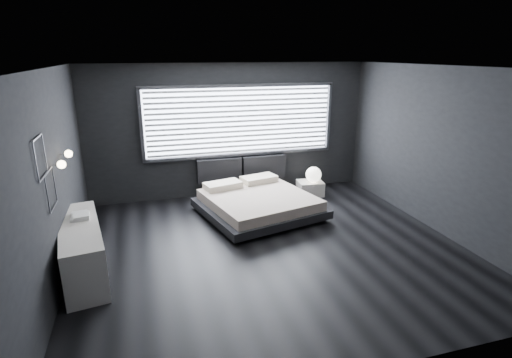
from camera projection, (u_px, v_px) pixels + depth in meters
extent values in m
plane|color=black|center=(271.00, 248.00, 6.41)|extent=(6.00, 6.00, 0.00)
plane|color=silver|center=(273.00, 67.00, 5.56)|extent=(6.00, 6.00, 0.00)
cube|color=black|center=(231.00, 131.00, 8.50)|extent=(6.00, 0.04, 2.80)
cube|color=black|center=(371.00, 245.00, 3.47)|extent=(6.00, 0.04, 2.80)
cube|color=black|center=(53.00, 181.00, 5.19)|extent=(0.04, 5.50, 2.80)
cube|color=black|center=(439.00, 151.00, 6.78)|extent=(0.04, 5.50, 2.80)
cube|color=white|center=(240.00, 121.00, 8.47)|extent=(4.00, 0.02, 1.38)
cube|color=#47474C|center=(141.00, 126.00, 7.90)|extent=(0.06, 0.08, 1.48)
cube|color=#47474C|center=(328.00, 117.00, 8.99)|extent=(0.06, 0.08, 1.48)
cube|color=#47474C|center=(240.00, 86.00, 8.23)|extent=(4.14, 0.08, 0.06)
cube|color=#47474C|center=(241.00, 154.00, 8.67)|extent=(4.14, 0.08, 0.06)
cube|color=silver|center=(241.00, 121.00, 8.42)|extent=(3.94, 0.03, 1.32)
cube|color=black|center=(220.00, 171.00, 8.58)|extent=(0.96, 0.16, 0.52)
cube|color=black|center=(264.00, 167.00, 8.84)|extent=(0.96, 0.16, 0.52)
cylinder|color=silver|center=(56.00, 165.00, 5.19)|extent=(0.10, 0.02, 0.02)
sphere|color=#FFE5B7|center=(62.00, 164.00, 5.21)|extent=(0.11, 0.11, 0.11)
cylinder|color=silver|center=(63.00, 154.00, 5.74)|extent=(0.10, 0.02, 0.02)
sphere|color=#FFE5B7|center=(69.00, 154.00, 5.76)|extent=(0.11, 0.11, 0.11)
cube|color=#47474C|center=(37.00, 138.00, 4.49)|extent=(0.01, 0.46, 0.02)
cube|color=#47474C|center=(44.00, 177.00, 4.63)|extent=(0.01, 0.46, 0.02)
cube|color=#47474C|center=(45.00, 153.00, 4.77)|extent=(0.01, 0.02, 0.46)
cube|color=#47474C|center=(36.00, 163.00, 4.35)|extent=(0.01, 0.02, 0.46)
cube|color=#47474C|center=(48.00, 172.00, 4.86)|extent=(0.01, 0.46, 0.02)
cube|color=#47474C|center=(54.00, 207.00, 5.00)|extent=(0.01, 0.46, 0.02)
cube|color=#47474C|center=(54.00, 184.00, 5.14)|extent=(0.01, 0.02, 0.46)
cube|color=#47474C|center=(47.00, 196.00, 4.72)|extent=(0.01, 0.02, 0.46)
cube|color=black|center=(237.00, 239.00, 6.62)|extent=(0.13, 0.13, 0.07)
cube|color=black|center=(321.00, 218.00, 7.45)|extent=(0.13, 0.13, 0.07)
cube|color=black|center=(201.00, 209.00, 7.92)|extent=(0.13, 0.13, 0.07)
cube|color=black|center=(276.00, 194.00, 8.75)|extent=(0.13, 0.13, 0.07)
cube|color=black|center=(259.00, 208.00, 7.65)|extent=(2.44, 2.37, 0.15)
cube|color=#B6A391|center=(259.00, 200.00, 7.60)|extent=(2.19, 2.19, 0.19)
cube|color=beige|center=(223.00, 185.00, 7.95)|extent=(0.79, 0.55, 0.12)
cube|color=beige|center=(259.00, 179.00, 8.35)|extent=(0.79, 0.55, 0.12)
cube|color=silver|center=(310.00, 188.00, 8.75)|extent=(0.57, 0.49, 0.31)
sphere|color=white|center=(314.00, 175.00, 8.62)|extent=(0.33, 0.33, 0.33)
cube|color=silver|center=(82.00, 249.00, 5.58)|extent=(0.80, 1.90, 0.74)
cube|color=#47474C|center=(102.00, 245.00, 5.69)|extent=(0.30, 1.80, 0.72)
cube|color=white|center=(80.00, 216.00, 5.71)|extent=(0.27, 0.34, 0.04)
cube|color=white|center=(80.00, 215.00, 5.68)|extent=(0.26, 0.32, 0.03)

